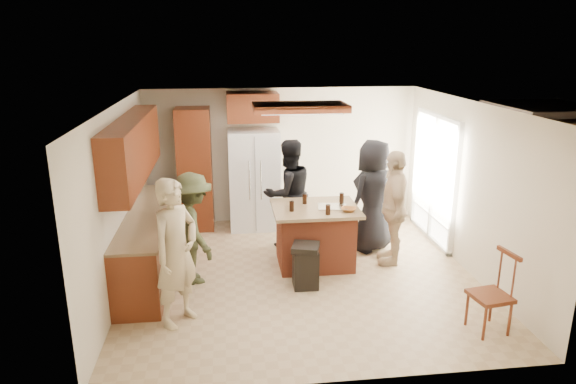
{
  "coord_description": "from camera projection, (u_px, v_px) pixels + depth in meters",
  "views": [
    {
      "loc": [
        -1.02,
        -6.85,
        3.34
      ],
      "look_at": [
        -0.14,
        0.43,
        1.15
      ],
      "focal_mm": 32.0,
      "sensor_mm": 36.0,
      "label": 1
    }
  ],
  "objects": [
    {
      "name": "back_wall_units",
      "position": [
        209.0,
        154.0,
        9.13
      ],
      "size": [
        1.8,
        0.6,
        2.45
      ],
      "color": "maroon",
      "rests_on": "ground"
    },
    {
      "name": "spindle_chair",
      "position": [
        492.0,
        296.0,
        6.01
      ],
      "size": [
        0.48,
        0.48,
        0.99
      ],
      "color": "maroon",
      "rests_on": "ground"
    },
    {
      "name": "person_behind_left",
      "position": [
        288.0,
        194.0,
        8.43
      ],
      "size": [
        1.02,
        0.83,
        1.81
      ],
      "primitive_type": "imported",
      "rotation": [
        0.0,
        0.0,
        3.53
      ],
      "color": "black",
      "rests_on": "ground"
    },
    {
      "name": "person_side_right",
      "position": [
        394.0,
        208.0,
        7.79
      ],
      "size": [
        0.75,
        1.13,
        1.77
      ],
      "primitive_type": "imported",
      "rotation": [
        0.0,
        0.0,
        -1.79
      ],
      "color": "#C7AC88",
      "rests_on": "ground"
    },
    {
      "name": "trash_bin",
      "position": [
        305.0,
        265.0,
        7.14
      ],
      "size": [
        0.44,
        0.44,
        0.63
      ],
      "color": "black",
      "rests_on": "ground"
    },
    {
      "name": "refrigerator",
      "position": [
        254.0,
        180.0,
        9.29
      ],
      "size": [
        0.9,
        0.76,
        1.8
      ],
      "color": "white",
      "rests_on": "ground"
    },
    {
      "name": "kitchen_island",
      "position": [
        315.0,
        235.0,
        7.8
      ],
      "size": [
        1.28,
        1.03,
        0.93
      ],
      "color": "#9C4128",
      "rests_on": "ground"
    },
    {
      "name": "person_behind_right",
      "position": [
        373.0,
        196.0,
        8.26
      ],
      "size": [
        1.07,
        0.98,
        1.84
      ],
      "primitive_type": "imported",
      "rotation": [
        0.0,
        0.0,
        3.73
      ],
      "color": "black",
      "rests_on": "ground"
    },
    {
      "name": "left_cabinetry",
      "position": [
        144.0,
        211.0,
        7.44
      ],
      "size": [
        0.64,
        3.0,
        2.3
      ],
      "color": "maroon",
      "rests_on": "ground"
    },
    {
      "name": "room_shell",
      "position": [
        524.0,
        180.0,
        9.41
      ],
      "size": [
        8.0,
        5.2,
        5.0
      ],
      "color": "tan",
      "rests_on": "ground"
    },
    {
      "name": "person_counter",
      "position": [
        193.0,
        228.0,
        7.18
      ],
      "size": [
        0.85,
        1.14,
        1.6
      ],
      "primitive_type": "imported",
      "rotation": [
        0.0,
        0.0,
        1.97
      ],
      "color": "#363B22",
      "rests_on": "ground"
    },
    {
      "name": "person_front_left",
      "position": [
        176.0,
        253.0,
        6.07
      ],
      "size": [
        0.79,
        0.82,
        1.82
      ],
      "primitive_type": "imported",
      "rotation": [
        0.0,
        0.0,
        0.9
      ],
      "color": "tan",
      "rests_on": "ground"
    },
    {
      "name": "island_items",
      "position": [
        332.0,
        206.0,
        7.59
      ],
      "size": [
        1.0,
        0.61,
        0.15
      ],
      "color": "silver",
      "rests_on": "kitchen_island"
    }
  ]
}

